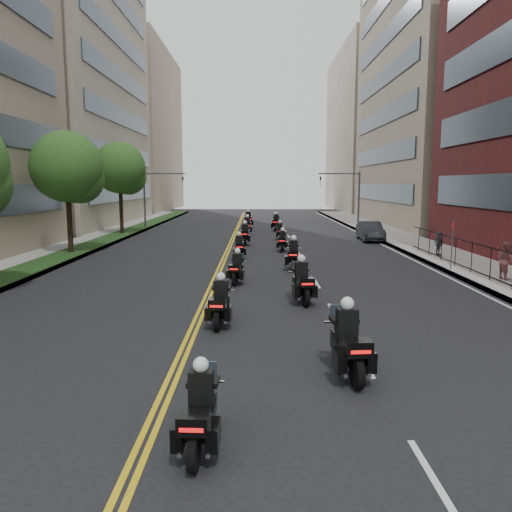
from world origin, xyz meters
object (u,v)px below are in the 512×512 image
(motorcycle_2, at_px, (221,305))
(parked_sedan, at_px, (370,231))
(motorcycle_7, at_px, (282,242))
(motorcycle_3, at_px, (302,284))
(motorcycle_8, at_px, (245,235))
(motorcycle_6, at_px, (239,248))
(motorcycle_10, at_px, (247,227))
(motorcycle_4, at_px, (237,270))
(pedestrian_c, at_px, (439,243))
(motorcycle_12, at_px, (248,220))
(motorcycle_11, at_px, (276,223))
(motorcycle_0, at_px, (200,414))
(motorcycle_1, at_px, (348,345))
(motorcycle_9, at_px, (280,232))
(motorcycle_5, at_px, (293,256))
(pedestrian_b, at_px, (506,260))

(motorcycle_2, height_order, parked_sedan, motorcycle_2)
(motorcycle_7, xyz_separation_m, parked_sedan, (7.19, 6.05, 0.13))
(motorcycle_3, distance_m, motorcycle_8, 17.93)
(motorcycle_6, height_order, motorcycle_7, motorcycle_6)
(motorcycle_10, bearing_deg, parked_sedan, -23.97)
(motorcycle_4, bearing_deg, pedestrian_c, 40.25)
(motorcycle_12, distance_m, pedestrian_c, 23.73)
(motorcycle_2, xyz_separation_m, motorcycle_11, (2.98, 31.75, 0.05))
(motorcycle_0, distance_m, motorcycle_10, 35.30)
(motorcycle_1, relative_size, motorcycle_8, 1.05)
(motorcycle_6, height_order, motorcycle_8, motorcycle_8)
(motorcycle_0, height_order, motorcycle_9, motorcycle_0)
(motorcycle_1, height_order, motorcycle_4, motorcycle_1)
(motorcycle_11, bearing_deg, motorcycle_2, -88.27)
(motorcycle_4, height_order, motorcycle_11, motorcycle_11)
(parked_sedan, height_order, pedestrian_c, pedestrian_c)
(motorcycle_4, height_order, motorcycle_6, motorcycle_6)
(motorcycle_3, relative_size, motorcycle_8, 1.02)
(motorcycle_4, bearing_deg, parked_sedan, 66.96)
(motorcycle_3, bearing_deg, motorcycle_8, 91.81)
(motorcycle_2, height_order, motorcycle_9, motorcycle_2)
(motorcycle_5, height_order, motorcycle_9, motorcycle_5)
(motorcycle_2, bearing_deg, motorcycle_0, -84.95)
(motorcycle_6, bearing_deg, motorcycle_12, 84.82)
(motorcycle_0, height_order, motorcycle_12, motorcycle_12)
(motorcycle_0, bearing_deg, motorcycle_2, 94.05)
(motorcycle_0, height_order, parked_sedan, motorcycle_0)
(motorcycle_9, bearing_deg, motorcycle_2, -101.44)
(motorcycle_0, distance_m, motorcycle_7, 25.08)
(motorcycle_12, relative_size, pedestrian_c, 1.74)
(motorcycle_3, bearing_deg, motorcycle_11, 83.32)
(motorcycle_0, bearing_deg, motorcycle_12, 92.38)
(motorcycle_0, distance_m, parked_sedan, 32.52)
(motorcycle_1, bearing_deg, motorcycle_3, 88.56)
(motorcycle_1, distance_m, pedestrian_c, 20.64)
(motorcycle_3, relative_size, motorcycle_6, 1.12)
(motorcycle_7, height_order, motorcycle_12, motorcycle_12)
(motorcycle_3, xyz_separation_m, motorcycle_12, (-2.55, 31.93, 0.02))
(motorcycle_3, relative_size, motorcycle_11, 1.01)
(motorcycle_8, relative_size, parked_sedan, 0.53)
(motorcycle_7, relative_size, parked_sedan, 0.47)
(motorcycle_8, xyz_separation_m, motorcycle_11, (2.69, 10.94, 0.01))
(motorcycle_6, distance_m, pedestrian_c, 12.05)
(motorcycle_10, relative_size, parked_sedan, 0.53)
(motorcycle_12, bearing_deg, motorcycle_6, -96.06)
(motorcycle_8, bearing_deg, pedestrian_c, -27.27)
(motorcycle_4, bearing_deg, motorcycle_12, 97.08)
(motorcycle_6, xyz_separation_m, parked_sedan, (9.96, 9.38, 0.11))
(motorcycle_5, height_order, motorcycle_7, motorcycle_5)
(motorcycle_12, height_order, pedestrian_b, pedestrian_b)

